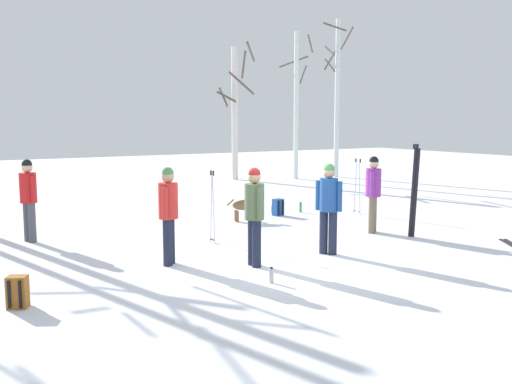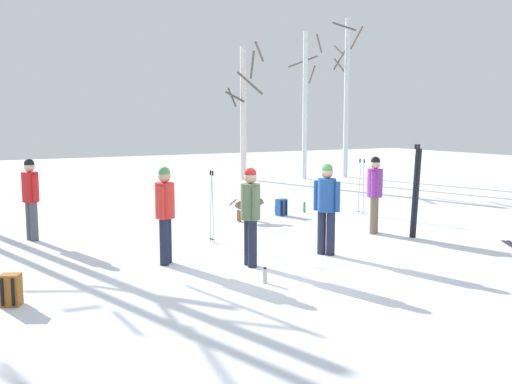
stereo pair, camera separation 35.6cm
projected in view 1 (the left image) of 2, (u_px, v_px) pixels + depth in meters
name	position (u px, v px, depth m)	size (l,w,h in m)	color
ground_plane	(283.00, 264.00, 10.16)	(60.00, 60.00, 0.00)	white
person_0	(28.00, 195.00, 11.89)	(0.34, 0.50, 1.72)	#4C4C56
person_1	(254.00, 210.00, 9.91)	(0.34, 0.52, 1.72)	#1E2338
person_2	(168.00, 209.00, 10.00)	(0.35, 0.43, 1.72)	#1E2338
person_3	(373.00, 189.00, 12.86)	(0.42, 0.37, 1.72)	#72604C
person_4	(329.00, 203.00, 10.79)	(0.34, 0.45, 1.72)	#1E2338
dog	(246.00, 206.00, 14.37)	(0.88, 0.36, 0.57)	brown
ski_pair_planted_0	(414.00, 191.00, 12.38)	(0.15, 0.15, 2.01)	black
ski_poles_0	(212.00, 205.00, 11.78)	(0.07, 0.21, 1.50)	#B2B2BC
ski_poles_1	(358.00, 185.00, 15.42)	(0.07, 0.28, 1.49)	#B2B2BC
backpack_0	(18.00, 292.00, 7.79)	(0.32, 0.34, 0.44)	#99591E
backpack_1	(278.00, 207.00, 15.24)	(0.28, 0.31, 0.44)	#1E4C99
water_bottle_0	(301.00, 207.00, 15.77)	(0.07, 0.07, 0.28)	green
water_bottle_1	(271.00, 275.00, 8.98)	(0.07, 0.07, 0.25)	silver
birch_tree_4	(235.00, 109.00, 23.94)	(1.71, 1.62, 5.58)	silver
birch_tree_5	(297.00, 103.00, 24.19)	(1.20, 1.70, 6.12)	silver
birch_tree_6	(337.00, 94.00, 24.98)	(1.26, 1.23, 6.77)	silver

